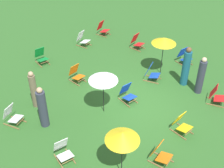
{
  "coord_description": "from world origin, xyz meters",
  "views": [
    {
      "loc": [
        -8.02,
        -5.39,
        8.05
      ],
      "look_at": [
        0.0,
        1.2,
        0.5
      ],
      "focal_mm": 47.84,
      "sensor_mm": 36.0,
      "label": 1
    }
  ],
  "objects_px": {
    "deckchair_10": "(182,124)",
    "person_3": "(201,76)",
    "deckchair_4": "(127,93)",
    "umbrella_0": "(103,78)",
    "deckchair_5": "(216,96)",
    "person_0": "(34,90)",
    "deckchair_3": "(184,56)",
    "deckchair_9": "(63,151)",
    "person_1": "(43,108)",
    "deckchair_0": "(76,74)",
    "deckchair_14": "(152,73)",
    "deckchair_8": "(103,29)",
    "umbrella_1": "(122,136)",
    "person_2": "(186,67)",
    "deckchair_12": "(137,42)",
    "deckchair_2": "(83,39)",
    "deckchair_1": "(41,56)",
    "deckchair_11": "(12,116)",
    "deckchair_15": "(160,154)",
    "umbrella_2": "(164,41)"
  },
  "relations": [
    {
      "from": "deckchair_0",
      "to": "deckchair_15",
      "type": "relative_size",
      "value": 1.0
    },
    {
      "from": "deckchair_10",
      "to": "person_0",
      "type": "height_order",
      "value": "person_0"
    },
    {
      "from": "deckchair_2",
      "to": "deckchair_9",
      "type": "distance_m",
      "value": 8.02
    },
    {
      "from": "deckchair_9",
      "to": "deckchair_10",
      "type": "relative_size",
      "value": 1.04
    },
    {
      "from": "deckchair_9",
      "to": "person_1",
      "type": "bearing_deg",
      "value": 86.42
    },
    {
      "from": "umbrella_1",
      "to": "person_2",
      "type": "relative_size",
      "value": 0.98
    },
    {
      "from": "deckchair_1",
      "to": "umbrella_0",
      "type": "relative_size",
      "value": 0.48
    },
    {
      "from": "deckchair_3",
      "to": "deckchair_11",
      "type": "bearing_deg",
      "value": 175.4
    },
    {
      "from": "deckchair_14",
      "to": "deckchair_12",
      "type": "bearing_deg",
      "value": 31.9
    },
    {
      "from": "deckchair_5",
      "to": "deckchair_15",
      "type": "xyz_separation_m",
      "value": [
        -4.14,
        0.15,
        0.0
      ]
    },
    {
      "from": "deckchair_4",
      "to": "umbrella_0",
      "type": "distance_m",
      "value": 1.76
    },
    {
      "from": "umbrella_2",
      "to": "umbrella_0",
      "type": "bearing_deg",
      "value": 175.61
    },
    {
      "from": "deckchair_4",
      "to": "deckchair_10",
      "type": "bearing_deg",
      "value": -81.31
    },
    {
      "from": "deckchair_8",
      "to": "deckchair_14",
      "type": "bearing_deg",
      "value": -120.24
    },
    {
      "from": "deckchair_9",
      "to": "deckchair_10",
      "type": "height_order",
      "value": "same"
    },
    {
      "from": "deckchair_0",
      "to": "deckchair_14",
      "type": "height_order",
      "value": "same"
    },
    {
      "from": "deckchair_10",
      "to": "deckchair_15",
      "type": "relative_size",
      "value": 1.0
    },
    {
      "from": "deckchair_1",
      "to": "deckchair_0",
      "type": "bearing_deg",
      "value": -76.3
    },
    {
      "from": "umbrella_2",
      "to": "deckchair_5",
      "type": "bearing_deg",
      "value": -98.87
    },
    {
      "from": "deckchair_4",
      "to": "person_3",
      "type": "relative_size",
      "value": 0.48
    },
    {
      "from": "person_0",
      "to": "deckchair_12",
      "type": "bearing_deg",
      "value": -41.6
    },
    {
      "from": "umbrella_0",
      "to": "person_1",
      "type": "xyz_separation_m",
      "value": [
        -2.04,
        1.23,
        -0.82
      ]
    },
    {
      "from": "deckchair_3",
      "to": "deckchair_10",
      "type": "relative_size",
      "value": 1.03
    },
    {
      "from": "deckchair_3",
      "to": "deckchair_0",
      "type": "bearing_deg",
      "value": 161.33
    },
    {
      "from": "deckchair_4",
      "to": "umbrella_1",
      "type": "height_order",
      "value": "umbrella_1"
    },
    {
      "from": "person_2",
      "to": "deckchair_1",
      "type": "bearing_deg",
      "value": 56.18
    },
    {
      "from": "deckchair_11",
      "to": "person_1",
      "type": "distance_m",
      "value": 1.34
    },
    {
      "from": "deckchair_1",
      "to": "person_2",
      "type": "distance_m",
      "value": 7.09
    },
    {
      "from": "deckchair_9",
      "to": "person_2",
      "type": "relative_size",
      "value": 0.46
    },
    {
      "from": "umbrella_1",
      "to": "person_3",
      "type": "xyz_separation_m",
      "value": [
        5.58,
        0.07,
        -0.87
      ]
    },
    {
      "from": "deckchair_9",
      "to": "deckchair_12",
      "type": "xyz_separation_m",
      "value": [
        7.86,
        2.58,
        0.0
      ]
    },
    {
      "from": "umbrella_0",
      "to": "person_2",
      "type": "distance_m",
      "value": 4.15
    },
    {
      "from": "umbrella_2",
      "to": "person_2",
      "type": "height_order",
      "value": "umbrella_2"
    },
    {
      "from": "deckchair_4",
      "to": "person_2",
      "type": "xyz_separation_m",
      "value": [
        2.61,
        -1.26,
        0.53
      ]
    },
    {
      "from": "deckchair_11",
      "to": "deckchair_9",
      "type": "bearing_deg",
      "value": -104.42
    },
    {
      "from": "umbrella_0",
      "to": "person_0",
      "type": "distance_m",
      "value": 2.96
    },
    {
      "from": "deckchair_0",
      "to": "deckchair_8",
      "type": "relative_size",
      "value": 1.0
    },
    {
      "from": "deckchair_15",
      "to": "person_3",
      "type": "bearing_deg",
      "value": 5.15
    },
    {
      "from": "deckchair_8",
      "to": "person_3",
      "type": "relative_size",
      "value": 0.47
    },
    {
      "from": "deckchair_5",
      "to": "person_0",
      "type": "bearing_deg",
      "value": 113.43
    },
    {
      "from": "umbrella_0",
      "to": "umbrella_1",
      "type": "xyz_separation_m",
      "value": [
        -1.96,
        -2.44,
        0.05
      ]
    },
    {
      "from": "deckchair_9",
      "to": "person_3",
      "type": "distance_m",
      "value": 6.61
    },
    {
      "from": "umbrella_1",
      "to": "person_1",
      "type": "height_order",
      "value": "umbrella_1"
    },
    {
      "from": "deckchair_11",
      "to": "deckchair_15",
      "type": "bearing_deg",
      "value": -84.63
    },
    {
      "from": "deckchair_11",
      "to": "deckchair_14",
      "type": "height_order",
      "value": "same"
    },
    {
      "from": "umbrella_1",
      "to": "deckchair_0",
      "type": "bearing_deg",
      "value": 59.93
    },
    {
      "from": "deckchair_2",
      "to": "person_2",
      "type": "height_order",
      "value": "person_2"
    },
    {
      "from": "deckchair_5",
      "to": "deckchair_15",
      "type": "bearing_deg",
      "value": 160.54
    },
    {
      "from": "deckchair_10",
      "to": "person_3",
      "type": "relative_size",
      "value": 0.47
    },
    {
      "from": "deckchair_0",
      "to": "deckchair_8",
      "type": "bearing_deg",
      "value": 30.62
    }
  ]
}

